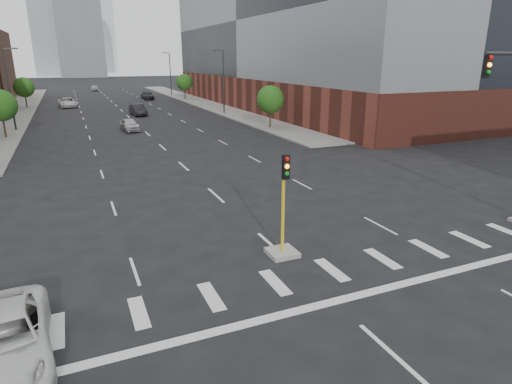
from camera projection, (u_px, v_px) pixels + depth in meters
sidewalk_left_far at (20, 109)px, 69.46m from camera, size 5.00×92.00×0.15m
sidewalk_right_far at (198, 102)px, 80.81m from camera, size 5.00×92.00×0.15m
building_right_main at (304, 39)px, 70.75m from camera, size 24.00×70.00×22.00m
tower_mid at (78, 23)px, 178.86m from camera, size 18.00×18.00×44.00m
median_traffic_signal at (283, 234)px, 17.92m from camera, size 1.20×1.20×4.40m
streetlight_right_a at (223, 79)px, 62.09m from camera, size 1.60×0.22×9.07m
streetlight_right_b at (170, 72)px, 92.73m from camera, size 1.60×0.22×9.07m
streetlight_left at (10, 86)px, 47.56m from camera, size 1.60×0.22×9.07m
tree_left_near at (0, 105)px, 43.45m from camera, size 3.20×3.20×4.85m
tree_left_far at (24, 87)px, 69.71m from camera, size 3.20×3.20×4.85m
tree_right_near at (270, 99)px, 49.66m from camera, size 3.20×3.20×4.85m
tree_right_far at (184, 82)px, 84.68m from camera, size 3.20×3.20×4.85m
car_near_left at (130, 125)px, 48.84m from camera, size 1.97×4.27×1.42m
car_mid_right at (138, 110)px, 61.91m from camera, size 2.02×4.94×1.59m
car_far_left at (68, 103)px, 72.13m from camera, size 3.17×5.88×1.57m
car_deep_right at (147, 95)px, 85.65m from camera, size 2.51×5.51×1.56m
car_distant at (94, 88)px, 107.26m from camera, size 1.95×4.36×1.46m
parked_minivan at (4, 340)px, 11.62m from camera, size 2.70×5.26×1.42m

